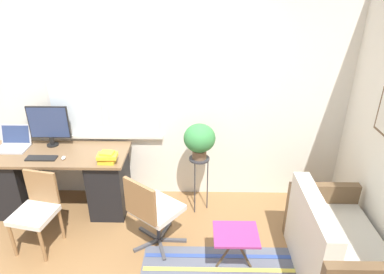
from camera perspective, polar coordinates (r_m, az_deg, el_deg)
name	(u,v)px	position (r m, az deg, el deg)	size (l,w,h in m)	color
ground_plane	(139,225)	(4.17, -8.90, -14.31)	(14.00, 14.00, 0.00)	olive
wall_back_with_window	(139,95)	(4.13, -8.84, 6.97)	(9.00, 0.12, 2.70)	white
wall_right_with_picture	(380,120)	(3.85, 28.90, 2.45)	(0.08, 9.00, 2.70)	white
desk	(61,180)	(4.45, -20.93, -6.70)	(1.64, 0.64, 0.78)	brown
laptop	(14,143)	(4.59, -27.61, -0.96)	(0.36, 0.30, 0.25)	#B7B7BC
monitor	(49,124)	(4.37, -22.74, 1.97)	(0.48, 0.14, 0.50)	black
keyboard	(41,158)	(4.20, -23.80, -3.25)	(0.34, 0.12, 0.02)	black
mouse	(63,158)	(4.10, -20.63, -3.27)	(0.04, 0.07, 0.03)	silver
book_stack	(107,157)	(3.86, -13.99, -3.32)	(0.23, 0.16, 0.13)	yellow
desk_chair_wooden	(37,209)	(3.97, -24.49, -10.88)	(0.47, 0.48, 0.82)	olive
office_chair_swivel	(153,210)	(3.62, -6.58, -12.00)	(0.62, 0.63, 0.87)	#47474C
couch_loveseat	(334,249)	(3.67, 22.61, -16.84)	(0.74, 1.19, 0.84)	silver
plant_stand	(199,166)	(4.04, 1.21, -4.80)	(0.24, 0.24, 0.72)	#333338
potted_plant	(200,139)	(3.88, 1.26, -0.34)	(0.36, 0.36, 0.42)	brown
floor_rug_striped	(220,270)	(3.65, 4.61, -21.20)	(1.56, 0.63, 0.01)	#565B6B
folding_stool	(236,236)	(3.42, 7.30, -16.11)	(0.43, 0.36, 0.44)	#93337A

